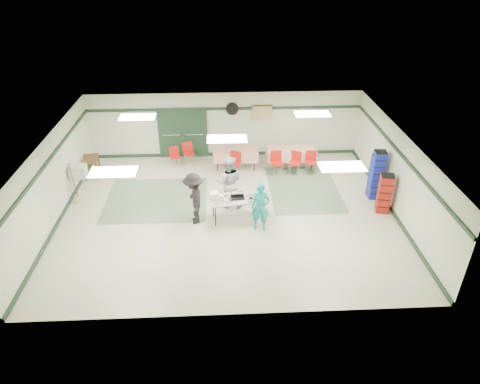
{
  "coord_description": "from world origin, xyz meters",
  "views": [
    {
      "loc": [
        -0.2,
        -11.95,
        7.85
      ],
      "look_at": [
        0.38,
        -0.3,
        0.98
      ],
      "focal_mm": 32.0,
      "sensor_mm": 36.0,
      "label": 1
    }
  ],
  "objects_px": {
    "volunteer_teal": "(260,207)",
    "crate_stack_blue_a": "(376,177)",
    "serving_table": "(238,200)",
    "volunteer_dark": "(194,199)",
    "printer_table": "(91,161)",
    "dining_table_a": "(291,153)",
    "crate_stack_blue_b": "(377,175)",
    "volunteer_grey": "(229,182)",
    "chair_a": "(295,160)",
    "dining_table_b": "(236,154)",
    "chair_b": "(277,160)",
    "crate_stack_red": "(385,193)",
    "broom": "(74,182)",
    "chair_c": "(311,160)",
    "chair_loose_a": "(188,151)",
    "office_printer": "(78,171)",
    "chair_d": "(235,161)",
    "chair_loose_b": "(174,154)"
  },
  "relations": [
    {
      "from": "volunteer_teal",
      "to": "office_printer",
      "type": "height_order",
      "value": "volunteer_teal"
    },
    {
      "from": "dining_table_a",
      "to": "crate_stack_blue_a",
      "type": "distance_m",
      "value": 3.61
    },
    {
      "from": "serving_table",
      "to": "volunteer_teal",
      "type": "bearing_deg",
      "value": -49.72
    },
    {
      "from": "chair_a",
      "to": "chair_loose_b",
      "type": "xyz_separation_m",
      "value": [
        -4.72,
        0.85,
        -0.05
      ]
    },
    {
      "from": "chair_d",
      "to": "crate_stack_blue_b",
      "type": "distance_m",
      "value": 5.23
    },
    {
      "from": "volunteer_grey",
      "to": "dining_table_a",
      "type": "height_order",
      "value": "volunteer_grey"
    },
    {
      "from": "volunteer_grey",
      "to": "dining_table_b",
      "type": "relative_size",
      "value": 1.04
    },
    {
      "from": "chair_a",
      "to": "printer_table",
      "type": "xyz_separation_m",
      "value": [
        -7.82,
        0.12,
        0.09
      ]
    },
    {
      "from": "crate_stack_blue_a",
      "to": "office_printer",
      "type": "distance_m",
      "value": 10.32
    },
    {
      "from": "volunteer_grey",
      "to": "crate_stack_blue_b",
      "type": "distance_m",
      "value": 5.11
    },
    {
      "from": "chair_b",
      "to": "broom",
      "type": "distance_m",
      "value": 7.39
    },
    {
      "from": "chair_c",
      "to": "chair_d",
      "type": "distance_m",
      "value": 2.95
    },
    {
      "from": "chair_d",
      "to": "broom",
      "type": "height_order",
      "value": "broom"
    },
    {
      "from": "office_printer",
      "to": "broom",
      "type": "distance_m",
      "value": 0.46
    },
    {
      "from": "crate_stack_blue_b",
      "to": "crate_stack_red",
      "type": "bearing_deg",
      "value": -90.0
    },
    {
      "from": "dining_table_b",
      "to": "office_printer",
      "type": "distance_m",
      "value": 5.87
    },
    {
      "from": "chair_loose_a",
      "to": "crate_stack_blue_b",
      "type": "distance_m",
      "value": 7.34
    },
    {
      "from": "volunteer_dark",
      "to": "chair_loose_b",
      "type": "xyz_separation_m",
      "value": [
        -0.97,
        4.06,
        -0.37
      ]
    },
    {
      "from": "dining_table_a",
      "to": "crate_stack_blue_b",
      "type": "bearing_deg",
      "value": -46.65
    },
    {
      "from": "chair_d",
      "to": "crate_stack_red",
      "type": "height_order",
      "value": "crate_stack_red"
    },
    {
      "from": "chair_c",
      "to": "crate_stack_blue_b",
      "type": "bearing_deg",
      "value": -44.97
    },
    {
      "from": "chair_b",
      "to": "chair_loose_a",
      "type": "height_order",
      "value": "chair_b"
    },
    {
      "from": "volunteer_teal",
      "to": "printer_table",
      "type": "height_order",
      "value": "volunteer_teal"
    },
    {
      "from": "volunteer_teal",
      "to": "chair_c",
      "type": "relative_size",
      "value": 1.8
    },
    {
      "from": "volunteer_teal",
      "to": "chair_a",
      "type": "distance_m",
      "value": 4.08
    },
    {
      "from": "chair_a",
      "to": "crate_stack_blue_b",
      "type": "distance_m",
      "value": 3.2
    },
    {
      "from": "volunteer_dark",
      "to": "broom",
      "type": "relative_size",
      "value": 1.15
    },
    {
      "from": "volunteer_dark",
      "to": "dining_table_b",
      "type": "bearing_deg",
      "value": 150.23
    },
    {
      "from": "chair_d",
      "to": "printer_table",
      "type": "bearing_deg",
      "value": -156.7
    },
    {
      "from": "chair_a",
      "to": "crate_stack_blue_a",
      "type": "bearing_deg",
      "value": -16.08
    },
    {
      "from": "printer_table",
      "to": "broom",
      "type": "bearing_deg",
      "value": -100.25
    },
    {
      "from": "volunteer_grey",
      "to": "serving_table",
      "type": "bearing_deg",
      "value": 114.49
    },
    {
      "from": "printer_table",
      "to": "dining_table_b",
      "type": "bearing_deg",
      "value": -3.17
    },
    {
      "from": "crate_stack_blue_a",
      "to": "crate_stack_red",
      "type": "distance_m",
      "value": 0.94
    },
    {
      "from": "chair_b",
      "to": "volunteer_grey",
      "type": "bearing_deg",
      "value": -136.38
    },
    {
      "from": "serving_table",
      "to": "chair_c",
      "type": "distance_m",
      "value": 4.3
    },
    {
      "from": "broom",
      "to": "serving_table",
      "type": "bearing_deg",
      "value": -3.32
    },
    {
      "from": "printer_table",
      "to": "chair_b",
      "type": "bearing_deg",
      "value": -8.72
    },
    {
      "from": "volunteer_grey",
      "to": "chair_a",
      "type": "height_order",
      "value": "volunteer_grey"
    },
    {
      "from": "crate_stack_red",
      "to": "broom",
      "type": "height_order",
      "value": "broom"
    },
    {
      "from": "chair_a",
      "to": "crate_stack_blue_b",
      "type": "relative_size",
      "value": 0.5
    },
    {
      "from": "crate_stack_blue_b",
      "to": "chair_loose_b",
      "type": "bearing_deg",
      "value": 158.44
    },
    {
      "from": "chair_a",
      "to": "serving_table",
      "type": "bearing_deg",
      "value": -104.9
    },
    {
      "from": "office_printer",
      "to": "serving_table",
      "type": "bearing_deg",
      "value": -21.77
    },
    {
      "from": "chair_c",
      "to": "crate_stack_blue_a",
      "type": "relative_size",
      "value": 0.55
    },
    {
      "from": "serving_table",
      "to": "volunteer_dark",
      "type": "relative_size",
      "value": 1.1
    },
    {
      "from": "dining_table_b",
      "to": "serving_table",
      "type": "bearing_deg",
      "value": -89.59
    },
    {
      "from": "volunteer_teal",
      "to": "crate_stack_blue_a",
      "type": "relative_size",
      "value": 1.0
    },
    {
      "from": "chair_b",
      "to": "crate_stack_blue_b",
      "type": "relative_size",
      "value": 0.51
    },
    {
      "from": "chair_a",
      "to": "volunteer_grey",
      "type": "bearing_deg",
      "value": -116.33
    }
  ]
}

